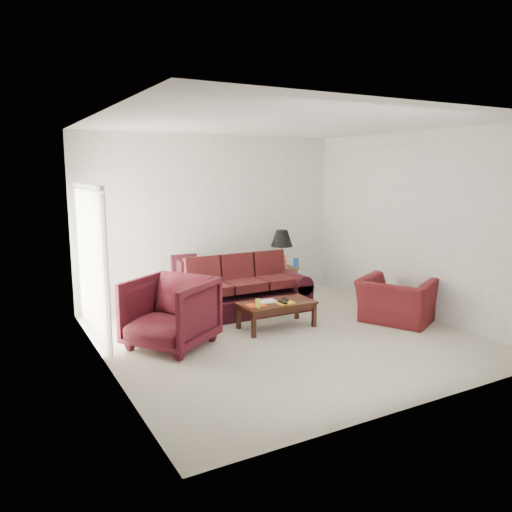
# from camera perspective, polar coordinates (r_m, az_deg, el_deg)

# --- Properties ---
(floor) EXTENTS (5.00, 5.00, 0.00)m
(floor) POSITION_cam_1_polar(r_m,az_deg,el_deg) (7.34, 3.24, -9.10)
(floor) COLOR #BCB1A1
(floor) RESTS_ON ground
(blinds) EXTENTS (0.10, 2.00, 2.16)m
(blinds) POSITION_cam_1_polar(r_m,az_deg,el_deg) (7.41, -18.40, -0.80)
(blinds) COLOR silver
(blinds) RESTS_ON ground
(sofa) EXTENTS (2.31, 1.09, 0.92)m
(sofa) POSITION_cam_1_polar(r_m,az_deg,el_deg) (8.32, -1.60, -3.51)
(sofa) COLOR black
(sofa) RESTS_ON ground
(throw_pillow) EXTENTS (0.47, 0.27, 0.46)m
(throw_pillow) POSITION_cam_1_polar(r_m,az_deg,el_deg) (8.66, -8.19, -1.24)
(throw_pillow) COLOR black
(throw_pillow) RESTS_ON sofa
(end_table) EXTENTS (0.51, 0.51, 0.55)m
(end_table) POSITION_cam_1_polar(r_m,az_deg,el_deg) (9.62, 2.88, -2.83)
(end_table) COLOR #562B1D
(end_table) RESTS_ON ground
(table_lamp) EXTENTS (0.45, 0.45, 0.70)m
(table_lamp) POSITION_cam_1_polar(r_m,az_deg,el_deg) (9.56, 2.96, 0.89)
(table_lamp) COLOR #DC8B44
(table_lamp) RESTS_ON end_table
(clock) EXTENTS (0.15, 0.06, 0.15)m
(clock) POSITION_cam_1_polar(r_m,az_deg,el_deg) (9.29, 2.41, -1.10)
(clock) COLOR silver
(clock) RESTS_ON end_table
(blue_canister) EXTENTS (0.12, 0.12, 0.17)m
(blue_canister) POSITION_cam_1_polar(r_m,az_deg,el_deg) (9.54, 4.60, -0.76)
(blue_canister) COLOR blue
(blue_canister) RESTS_ON end_table
(picture_frame) EXTENTS (0.18, 0.20, 0.05)m
(picture_frame) POSITION_cam_1_polar(r_m,az_deg,el_deg) (9.67, 1.51, -0.62)
(picture_frame) COLOR silver
(picture_frame) RESTS_ON end_table
(floor_lamp) EXTENTS (0.33, 0.33, 1.53)m
(floor_lamp) POSITION_cam_1_polar(r_m,az_deg,el_deg) (8.24, -17.27, -1.91)
(floor_lamp) COLOR silver
(floor_lamp) RESTS_ON ground
(armchair_left) EXTENTS (1.45, 1.44, 0.96)m
(armchair_left) POSITION_cam_1_polar(r_m,az_deg,el_deg) (6.87, -9.76, -6.39)
(armchair_left) COLOR #3B0D15
(armchair_left) RESTS_ON ground
(armchair_right) EXTENTS (1.33, 1.39, 0.70)m
(armchair_right) POSITION_cam_1_polar(r_m,az_deg,el_deg) (8.19, 15.75, -4.90)
(armchair_right) COLOR #491114
(armchair_right) RESTS_ON ground
(coffee_table) EXTENTS (1.24, 0.79, 0.40)m
(coffee_table) POSITION_cam_1_polar(r_m,az_deg,el_deg) (7.65, 2.37, -6.74)
(coffee_table) COLOR black
(coffee_table) RESTS_ON ground
(magazine_red) EXTENTS (0.30, 0.23, 0.02)m
(magazine_red) POSITION_cam_1_polar(r_m,az_deg,el_deg) (7.37, 0.08, -5.67)
(magazine_red) COLOR red
(magazine_red) RESTS_ON coffee_table
(magazine_white) EXTENTS (0.30, 0.23, 0.02)m
(magazine_white) POSITION_cam_1_polar(r_m,az_deg,el_deg) (7.60, 1.25, -5.20)
(magazine_white) COLOR white
(magazine_white) RESTS_ON coffee_table
(magazine_orange) EXTENTS (0.26, 0.21, 0.01)m
(magazine_orange) POSITION_cam_1_polar(r_m,az_deg,el_deg) (7.53, 3.39, -5.35)
(magazine_orange) COLOR gold
(magazine_orange) RESTS_ON coffee_table
(remote_a) EXTENTS (0.08, 0.19, 0.02)m
(remote_a) POSITION_cam_1_polar(r_m,az_deg,el_deg) (7.47, 3.07, -5.31)
(remote_a) COLOR black
(remote_a) RESTS_ON coffee_table
(remote_b) EXTENTS (0.11, 0.19, 0.02)m
(remote_b) POSITION_cam_1_polar(r_m,az_deg,el_deg) (7.64, 3.41, -4.97)
(remote_b) COLOR black
(remote_b) RESTS_ON coffee_table
(yellow_glass) EXTENTS (0.08, 0.08, 0.13)m
(yellow_glass) POSITION_cam_1_polar(r_m,az_deg,el_deg) (7.27, 0.21, -5.44)
(yellow_glass) COLOR yellow
(yellow_glass) RESTS_ON coffee_table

